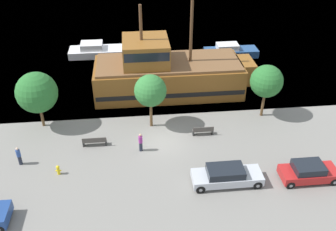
# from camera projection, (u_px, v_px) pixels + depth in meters

# --- Properties ---
(ground_plane) EXTENTS (160.00, 160.00, 0.00)m
(ground_plane) POSITION_uv_depth(u_px,v_px,m) (162.00, 141.00, 30.77)
(ground_plane) COLOR gray
(pirate_ship) EXTENTS (15.61, 5.72, 9.84)m
(pirate_ship) POSITION_uv_depth(u_px,v_px,m) (167.00, 73.00, 36.73)
(pirate_ship) COLOR brown
(pirate_ship) RESTS_ON water_surface
(moored_boat_dockside) EXTENTS (6.40, 2.59, 1.61)m
(moored_boat_dockside) POSITION_uv_depth(u_px,v_px,m) (95.00, 51.00, 44.97)
(moored_boat_dockside) COLOR silver
(moored_boat_dockside) RESTS_ON water_surface
(moored_boat_outer) EXTENTS (6.32, 2.13, 1.55)m
(moored_boat_outer) POSITION_uv_depth(u_px,v_px,m) (230.00, 51.00, 44.81)
(moored_boat_outer) COLOR navy
(moored_boat_outer) RESTS_ON water_surface
(parked_car_curb_front) EXTENTS (4.93, 1.80, 1.38)m
(parked_car_curb_front) POSITION_uv_depth(u_px,v_px,m) (226.00, 176.00, 26.26)
(parked_car_curb_front) COLOR #B7BCC6
(parked_car_curb_front) RESTS_ON ground_plane
(parked_car_curb_mid) EXTENTS (4.04, 1.80, 1.39)m
(parked_car_curb_mid) POSITION_uv_depth(u_px,v_px,m) (309.00, 172.00, 26.60)
(parked_car_curb_mid) COLOR #B21E1E
(parked_car_curb_mid) RESTS_ON ground_plane
(fire_hydrant) EXTENTS (0.42, 0.25, 0.76)m
(fire_hydrant) POSITION_uv_depth(u_px,v_px,m) (58.00, 170.00, 27.22)
(fire_hydrant) COLOR yellow
(fire_hydrant) RESTS_ON ground_plane
(bench_promenade_east) EXTENTS (1.92, 0.45, 0.85)m
(bench_promenade_east) POSITION_uv_depth(u_px,v_px,m) (95.00, 141.00, 30.03)
(bench_promenade_east) COLOR #4C4742
(bench_promenade_east) RESTS_ON ground_plane
(bench_promenade_west) EXTENTS (1.76, 0.45, 0.85)m
(bench_promenade_west) POSITION_uv_depth(u_px,v_px,m) (203.00, 131.00, 31.29)
(bench_promenade_west) COLOR #4C4742
(bench_promenade_west) RESTS_ON ground_plane
(pedestrian_walking_near) EXTENTS (0.32, 0.32, 1.55)m
(pedestrian_walking_near) POSITION_uv_depth(u_px,v_px,m) (19.00, 156.00, 27.95)
(pedestrian_walking_near) COLOR #232838
(pedestrian_walking_near) RESTS_ON ground_plane
(pedestrian_walking_far) EXTENTS (0.32, 0.32, 1.61)m
(pedestrian_walking_far) POSITION_uv_depth(u_px,v_px,m) (141.00, 142.00, 29.31)
(pedestrian_walking_far) COLOR #232838
(pedestrian_walking_far) RESTS_ON ground_plane
(tree_row_east) EXTENTS (3.44, 3.44, 5.02)m
(tree_row_east) POSITION_uv_depth(u_px,v_px,m) (37.00, 93.00, 30.92)
(tree_row_east) COLOR brown
(tree_row_east) RESTS_ON ground_plane
(tree_row_mideast) EXTENTS (2.70, 2.70, 4.85)m
(tree_row_mideast) POSITION_uv_depth(u_px,v_px,m) (150.00, 91.00, 30.79)
(tree_row_mideast) COLOR brown
(tree_row_mideast) RESTS_ON ground_plane
(tree_row_midwest) EXTENTS (2.84, 2.84, 4.91)m
(tree_row_midwest) POSITION_uv_depth(u_px,v_px,m) (267.00, 81.00, 32.20)
(tree_row_midwest) COLOR brown
(tree_row_midwest) RESTS_ON ground_plane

